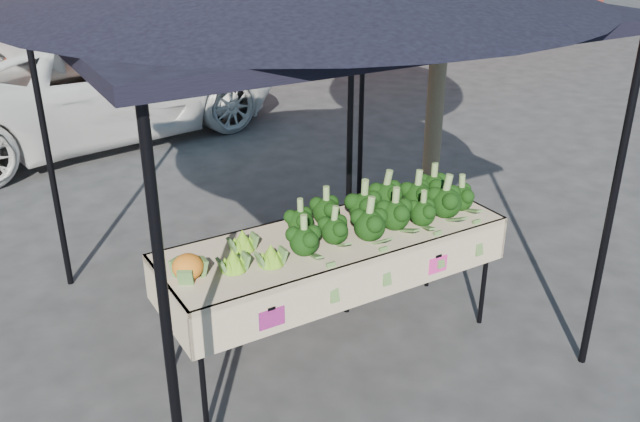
# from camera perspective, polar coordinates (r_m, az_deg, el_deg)

# --- Properties ---
(ground) EXTENTS (90.00, 90.00, 0.00)m
(ground) POSITION_cam_1_polar(r_m,az_deg,el_deg) (5.11, 1.85, -10.92)
(ground) COLOR #29292C
(table) EXTENTS (2.41, 0.84, 0.90)m
(table) POSITION_cam_1_polar(r_m,az_deg,el_deg) (4.83, 1.19, -6.80)
(table) COLOR beige
(table) RESTS_ON ground
(canopy) EXTENTS (3.16, 3.16, 2.74)m
(canopy) POSITION_cam_1_polar(r_m,az_deg,el_deg) (4.75, -1.62, 4.96)
(canopy) COLOR black
(canopy) RESTS_ON ground
(broccoli_heap) EXTENTS (1.55, 0.58, 0.27)m
(broccoli_heap) POSITION_cam_1_polar(r_m,az_deg,el_deg) (4.75, 4.82, 0.52)
(broccoli_heap) COLOR black
(broccoli_heap) RESTS_ON table
(romanesco_cluster) EXTENTS (0.44, 0.48, 0.21)m
(romanesco_cluster) POSITION_cam_1_polar(r_m,az_deg,el_deg) (4.29, -6.30, -2.84)
(romanesco_cluster) COLOR #7AB123
(romanesco_cluster) RESTS_ON table
(cauliflower_pair) EXTENTS (0.21, 0.21, 0.19)m
(cauliflower_pair) POSITION_cam_1_polar(r_m,az_deg,el_deg) (4.14, -10.97, -4.35)
(cauliflower_pair) COLOR orange
(cauliflower_pair) RESTS_ON table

